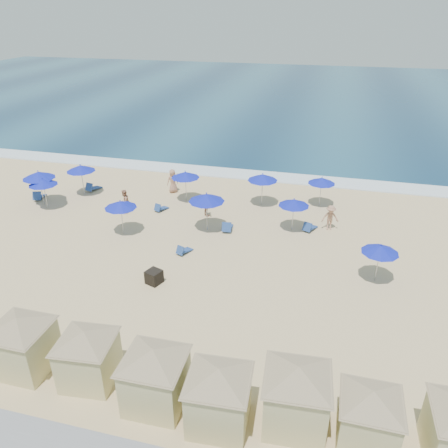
{
  "coord_description": "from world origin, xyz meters",
  "views": [
    {
      "loc": [
        8.05,
        -20.19,
        13.52
      ],
      "look_at": [
        2.17,
        3.0,
        1.42
      ],
      "focal_mm": 35.0,
      "sensor_mm": 36.0,
      "label": 1
    }
  ],
  "objects_px": {
    "cabana_0": "(21,337)",
    "beachgoer_1": "(206,206)",
    "umbrella_5": "(263,177)",
    "umbrella_6": "(207,198)",
    "cabana_5": "(370,410)",
    "umbrella_4": "(185,175)",
    "umbrella_0": "(38,175)",
    "umbrella_1": "(43,182)",
    "umbrella_8": "(294,203)",
    "cabana_2": "(155,370)",
    "beachgoer_0": "(125,201)",
    "beachgoer_2": "(330,218)",
    "cabana_3": "(219,389)",
    "umbrella_9": "(380,249)",
    "umbrella_2": "(81,168)",
    "cabana_4": "(297,388)",
    "umbrella_3": "(120,204)",
    "beachgoer_3": "(173,181)",
    "cabana_1": "(87,350)",
    "trash_bin": "(154,277)",
    "umbrella_7": "(322,181)"
  },
  "relations": [
    {
      "from": "beachgoer_0",
      "to": "beachgoer_1",
      "type": "relative_size",
      "value": 1.12
    },
    {
      "from": "umbrella_4",
      "to": "beachgoer_2",
      "type": "bearing_deg",
      "value": -11.36
    },
    {
      "from": "cabana_5",
      "to": "umbrella_4",
      "type": "xyz_separation_m",
      "value": [
        -12.58,
        18.1,
        0.62
      ]
    },
    {
      "from": "umbrella_2",
      "to": "umbrella_8",
      "type": "distance_m",
      "value": 16.79
    },
    {
      "from": "trash_bin",
      "to": "cabana_5",
      "type": "xyz_separation_m",
      "value": [
        10.71,
        -7.16,
        1.11
      ]
    },
    {
      "from": "cabana_5",
      "to": "beachgoer_0",
      "type": "distance_m",
      "value": 22.02
    },
    {
      "from": "umbrella_5",
      "to": "umbrella_6",
      "type": "height_order",
      "value": "umbrella_6"
    },
    {
      "from": "trash_bin",
      "to": "beachgoer_2",
      "type": "relative_size",
      "value": 0.44
    },
    {
      "from": "beachgoer_3",
      "to": "cabana_0",
      "type": "bearing_deg",
      "value": 51.37
    },
    {
      "from": "cabana_1",
      "to": "umbrella_6",
      "type": "height_order",
      "value": "cabana_1"
    },
    {
      "from": "umbrella_1",
      "to": "umbrella_2",
      "type": "relative_size",
      "value": 0.93
    },
    {
      "from": "umbrella_4",
      "to": "beachgoer_3",
      "type": "height_order",
      "value": "umbrella_4"
    },
    {
      "from": "cabana_1",
      "to": "cabana_5",
      "type": "distance_m",
      "value": 10.54
    },
    {
      "from": "cabana_0",
      "to": "cabana_3",
      "type": "relative_size",
      "value": 1.01
    },
    {
      "from": "umbrella_1",
      "to": "beachgoer_2",
      "type": "height_order",
      "value": "umbrella_1"
    },
    {
      "from": "beachgoer_2",
      "to": "umbrella_0",
      "type": "bearing_deg",
      "value": 170.85
    },
    {
      "from": "trash_bin",
      "to": "cabana_3",
      "type": "height_order",
      "value": "cabana_3"
    },
    {
      "from": "beachgoer_0",
      "to": "beachgoer_2",
      "type": "relative_size",
      "value": 1.02
    },
    {
      "from": "beachgoer_1",
      "to": "beachgoer_2",
      "type": "relative_size",
      "value": 0.91
    },
    {
      "from": "beachgoer_2",
      "to": "umbrella_2",
      "type": "bearing_deg",
      "value": 163.79
    },
    {
      "from": "beachgoer_2",
      "to": "umbrella_9",
      "type": "bearing_deg",
      "value": -76.56
    },
    {
      "from": "umbrella_0",
      "to": "cabana_0",
      "type": "bearing_deg",
      "value": -57.52
    },
    {
      "from": "umbrella_2",
      "to": "umbrella_4",
      "type": "height_order",
      "value": "umbrella_2"
    },
    {
      "from": "umbrella_5",
      "to": "beachgoer_0",
      "type": "relative_size",
      "value": 1.44
    },
    {
      "from": "cabana_3",
      "to": "umbrella_3",
      "type": "bearing_deg",
      "value": 128.12
    },
    {
      "from": "umbrella_0",
      "to": "beachgoer_0",
      "type": "bearing_deg",
      "value": 0.9
    },
    {
      "from": "cabana_1",
      "to": "umbrella_9",
      "type": "height_order",
      "value": "cabana_1"
    },
    {
      "from": "cabana_0",
      "to": "beachgoer_1",
      "type": "distance_m",
      "value": 16.05
    },
    {
      "from": "cabana_2",
      "to": "umbrella_5",
      "type": "height_order",
      "value": "cabana_2"
    },
    {
      "from": "beachgoer_2",
      "to": "umbrella_8",
      "type": "bearing_deg",
      "value": -175.77
    },
    {
      "from": "trash_bin",
      "to": "umbrella_2",
      "type": "height_order",
      "value": "umbrella_2"
    },
    {
      "from": "umbrella_0",
      "to": "umbrella_4",
      "type": "xyz_separation_m",
      "value": [
        10.22,
        3.24,
        -0.21
      ]
    },
    {
      "from": "umbrella_7",
      "to": "cabana_2",
      "type": "bearing_deg",
      "value": -103.88
    },
    {
      "from": "cabana_0",
      "to": "umbrella_3",
      "type": "bearing_deg",
      "value": 97.1
    },
    {
      "from": "cabana_1",
      "to": "umbrella_1",
      "type": "height_order",
      "value": "cabana_1"
    },
    {
      "from": "cabana_0",
      "to": "umbrella_1",
      "type": "relative_size",
      "value": 1.93
    },
    {
      "from": "umbrella_3",
      "to": "umbrella_8",
      "type": "height_order",
      "value": "umbrella_3"
    },
    {
      "from": "umbrella_6",
      "to": "beachgoer_2",
      "type": "distance_m",
      "value": 8.31
    },
    {
      "from": "cabana_1",
      "to": "beachgoer_2",
      "type": "xyz_separation_m",
      "value": [
        8.77,
        15.74,
        -0.69
      ]
    },
    {
      "from": "cabana_0",
      "to": "umbrella_6",
      "type": "height_order",
      "value": "cabana_0"
    },
    {
      "from": "cabana_4",
      "to": "cabana_5",
      "type": "distance_m",
      "value": 2.46
    },
    {
      "from": "umbrella_1",
      "to": "umbrella_8",
      "type": "height_order",
      "value": "umbrella_1"
    },
    {
      "from": "cabana_2",
      "to": "umbrella_6",
      "type": "relative_size",
      "value": 1.7
    },
    {
      "from": "umbrella_6",
      "to": "beachgoer_3",
      "type": "height_order",
      "value": "umbrella_6"
    },
    {
      "from": "umbrella_0",
      "to": "beachgoer_3",
      "type": "xyz_separation_m",
      "value": [
        8.66,
        4.6,
        -1.37
      ]
    },
    {
      "from": "cabana_4",
      "to": "umbrella_3",
      "type": "relative_size",
      "value": 1.98
    },
    {
      "from": "umbrella_0",
      "to": "cabana_5",
      "type": "bearing_deg",
      "value": -33.1
    },
    {
      "from": "cabana_0",
      "to": "umbrella_1",
      "type": "height_order",
      "value": "cabana_0"
    },
    {
      "from": "cabana_0",
      "to": "beachgoer_0",
      "type": "bearing_deg",
      "value": 100.41
    },
    {
      "from": "cabana_2",
      "to": "beachgoer_2",
      "type": "distance_m",
      "value": 17.17
    }
  ]
}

